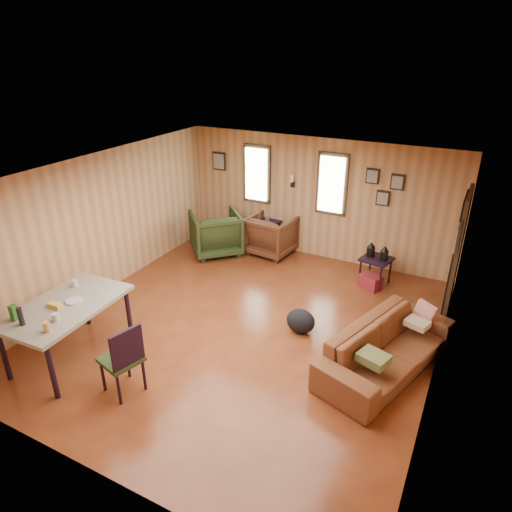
{
  "coord_description": "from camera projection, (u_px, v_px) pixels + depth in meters",
  "views": [
    {
      "loc": [
        2.87,
        -5.17,
        4.0
      ],
      "look_at": [
        0.0,
        0.4,
        1.05
      ],
      "focal_mm": 32.0,
      "sensor_mm": 36.0,
      "label": 1
    }
  ],
  "objects": [
    {
      "name": "backpack",
      "position": [
        301.0,
        321.0,
        6.86
      ],
      "size": [
        0.52,
        0.44,
        0.38
      ],
      "rotation": [
        0.0,
        0.0,
        0.28
      ],
      "color": "black",
      "rests_on": "ground"
    },
    {
      "name": "cooler",
      "position": [
        371.0,
        282.0,
        8.12
      ],
      "size": [
        0.43,
        0.38,
        0.26
      ],
      "rotation": [
        0.0,
        0.0,
        -0.42
      ],
      "color": "maroon",
      "rests_on": "ground"
    },
    {
      "name": "room",
      "position": [
        262.0,
        252.0,
        6.69
      ],
      "size": [
        5.54,
        6.04,
        2.44
      ],
      "color": "brown",
      "rests_on": "ground"
    },
    {
      "name": "sofa_pillows",
      "position": [
        399.0,
        336.0,
        5.99
      ],
      "size": [
        0.77,
        1.56,
        0.32
      ],
      "rotation": [
        0.0,
        0.0,
        -0.31
      ],
      "color": "brown",
      "rests_on": "sofa"
    },
    {
      "name": "sofa",
      "position": [
        388.0,
        342.0,
        5.98
      ],
      "size": [
        1.3,
        2.3,
        0.86
      ],
      "primitive_type": "imported",
      "rotation": [
        0.0,
        0.0,
        1.26
      ],
      "color": "brown",
      "rests_on": "ground"
    },
    {
      "name": "recliner_green",
      "position": [
        216.0,
        231.0,
        9.34
      ],
      "size": [
        1.3,
        1.3,
        0.98
      ],
      "primitive_type": "imported",
      "rotation": [
        0.0,
        0.0,
        -2.36
      ],
      "color": "#273317",
      "rests_on": "ground"
    },
    {
      "name": "dining_chair",
      "position": [
        124.0,
        357.0,
        5.51
      ],
      "size": [
        0.54,
        0.54,
        0.98
      ],
      "rotation": [
        0.0,
        0.0,
        -0.27
      ],
      "color": "#273317",
      "rests_on": "ground"
    },
    {
      "name": "side_table",
      "position": [
        377.0,
        257.0,
        8.1
      ],
      "size": [
        0.59,
        0.59,
        0.79
      ],
      "rotation": [
        0.0,
        0.0,
        -0.22
      ],
      "color": "black",
      "rests_on": "ground"
    },
    {
      "name": "recliner_brown",
      "position": [
        272.0,
        233.0,
        9.34
      ],
      "size": [
        0.96,
        0.91,
        0.9
      ],
      "primitive_type": "imported",
      "rotation": [
        0.0,
        0.0,
        3.03
      ],
      "color": "#4C2817",
      "rests_on": "ground"
    },
    {
      "name": "end_table",
      "position": [
        263.0,
        230.0,
        9.53
      ],
      "size": [
        0.69,
        0.64,
        0.78
      ],
      "rotation": [
        0.0,
        0.0,
        -0.15
      ],
      "color": "black",
      "rests_on": "ground"
    },
    {
      "name": "dining_table",
      "position": [
        65.0,
        310.0,
        6.06
      ],
      "size": [
        1.06,
        1.69,
        1.08
      ],
      "rotation": [
        0.0,
        0.0,
        0.05
      ],
      "color": "gray",
      "rests_on": "ground"
    }
  ]
}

